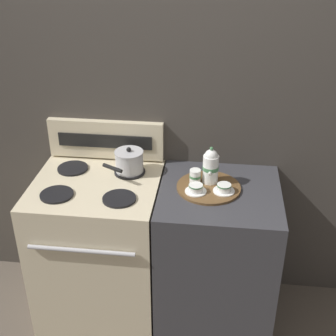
{
  "coord_description": "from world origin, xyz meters",
  "views": [
    {
      "loc": [
        0.34,
        -2.2,
        2.28
      ],
      "look_at": [
        0.07,
        0.09,
        1.01
      ],
      "focal_mm": 50.0,
      "sensor_mm": 36.0,
      "label": 1
    }
  ],
  "objects_px": {
    "saucepan": "(129,161)",
    "serving_tray": "(209,187)",
    "teapot": "(211,166)",
    "teacup_right": "(196,188)",
    "creamer_jug": "(195,176)",
    "teacup_left": "(224,188)",
    "stove": "(101,248)"
  },
  "relations": [
    {
      "from": "saucepan",
      "to": "creamer_jug",
      "type": "height_order",
      "value": "saucepan"
    },
    {
      "from": "stove",
      "to": "saucepan",
      "type": "distance_m",
      "value": 0.58
    },
    {
      "from": "stove",
      "to": "saucepan",
      "type": "xyz_separation_m",
      "value": [
        0.17,
        0.15,
        0.54
      ]
    },
    {
      "from": "teapot",
      "to": "teacup_right",
      "type": "xyz_separation_m",
      "value": [
        -0.07,
        -0.12,
        -0.08
      ]
    },
    {
      "from": "serving_tray",
      "to": "teapot",
      "type": "height_order",
      "value": "teapot"
    },
    {
      "from": "creamer_jug",
      "to": "teacup_right",
      "type": "bearing_deg",
      "value": -83.76
    },
    {
      "from": "saucepan",
      "to": "creamer_jug",
      "type": "bearing_deg",
      "value": -12.52
    },
    {
      "from": "teapot",
      "to": "teacup_right",
      "type": "relative_size",
      "value": 1.84
    },
    {
      "from": "teacup_right",
      "to": "teacup_left",
      "type": "bearing_deg",
      "value": 8.07
    },
    {
      "from": "creamer_jug",
      "to": "teapot",
      "type": "bearing_deg",
      "value": 10.78
    },
    {
      "from": "serving_tray",
      "to": "saucepan",
      "type": "bearing_deg",
      "value": 165.49
    },
    {
      "from": "teacup_left",
      "to": "serving_tray",
      "type": "bearing_deg",
      "value": 151.88
    },
    {
      "from": "teacup_left",
      "to": "teapot",
      "type": "bearing_deg",
      "value": 129.68
    },
    {
      "from": "stove",
      "to": "saucepan",
      "type": "relative_size",
      "value": 3.71
    },
    {
      "from": "serving_tray",
      "to": "teacup_right",
      "type": "xyz_separation_m",
      "value": [
        -0.07,
        -0.07,
        0.03
      ]
    },
    {
      "from": "saucepan",
      "to": "serving_tray",
      "type": "xyz_separation_m",
      "value": [
        0.47,
        -0.12,
        -0.07
      ]
    },
    {
      "from": "teapot",
      "to": "creamer_jug",
      "type": "relative_size",
      "value": 2.76
    },
    {
      "from": "creamer_jug",
      "to": "teacup_left",
      "type": "bearing_deg",
      "value": -26.12
    },
    {
      "from": "saucepan",
      "to": "teapot",
      "type": "xyz_separation_m",
      "value": [
        0.47,
        -0.07,
        0.04
      ]
    },
    {
      "from": "serving_tray",
      "to": "teacup_left",
      "type": "height_order",
      "value": "teacup_left"
    },
    {
      "from": "serving_tray",
      "to": "teacup_left",
      "type": "relative_size",
      "value": 3.01
    },
    {
      "from": "teacup_right",
      "to": "creamer_jug",
      "type": "distance_m",
      "value": 0.1
    },
    {
      "from": "teacup_left",
      "to": "teacup_right",
      "type": "relative_size",
      "value": 1.0
    },
    {
      "from": "serving_tray",
      "to": "creamer_jug",
      "type": "xyz_separation_m",
      "value": [
        -0.08,
        0.03,
        0.05
      ]
    },
    {
      "from": "serving_tray",
      "to": "teapot",
      "type": "xyz_separation_m",
      "value": [
        0.0,
        0.05,
        0.11
      ]
    },
    {
      "from": "stove",
      "to": "creamer_jug",
      "type": "relative_size",
      "value": 11.92
    },
    {
      "from": "saucepan",
      "to": "creamer_jug",
      "type": "distance_m",
      "value": 0.4
    },
    {
      "from": "serving_tray",
      "to": "teacup_right",
      "type": "bearing_deg",
      "value": -135.41
    },
    {
      "from": "stove",
      "to": "teacup_left",
      "type": "height_order",
      "value": "teacup_left"
    },
    {
      "from": "serving_tray",
      "to": "creamer_jug",
      "type": "height_order",
      "value": "creamer_jug"
    },
    {
      "from": "teacup_right",
      "to": "creamer_jug",
      "type": "bearing_deg",
      "value": 96.24
    },
    {
      "from": "teacup_right",
      "to": "serving_tray",
      "type": "bearing_deg",
      "value": 44.59
    }
  ]
}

